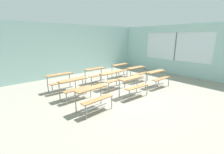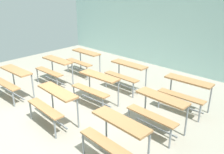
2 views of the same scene
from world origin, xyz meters
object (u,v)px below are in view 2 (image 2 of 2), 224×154
(desk_bench_r2c1, at_px, (126,71))
(desk_bench_r1c1, at_px, (96,83))
(desk_bench_r1c0, at_px, (55,66))
(desk_bench_r1c2, at_px, (158,106))
(desk_bench_r0c0, at_px, (13,77))
(desk_bench_r2c0, at_px, (84,57))
(desk_bench_r0c1, at_px, (53,100))
(desk_bench_r2c2, at_px, (186,88))
(desk_bench_r0c2, at_px, (116,132))

(desk_bench_r2c1, bearing_deg, desk_bench_r1c1, -87.46)
(desk_bench_r1c1, height_order, desk_bench_r2c1, same)
(desk_bench_r1c0, relative_size, desk_bench_r1c1, 0.99)
(desk_bench_r1c0, relative_size, desk_bench_r1c2, 0.99)
(desk_bench_r0c0, relative_size, desk_bench_r2c0, 1.01)
(desk_bench_r0c1, xyz_separation_m, desk_bench_r2c0, (-1.87, 2.43, 0.00))
(desk_bench_r1c0, height_order, desk_bench_r1c1, same)
(desk_bench_r2c2, bearing_deg, desk_bench_r0c2, -92.16)
(desk_bench_r1c1, relative_size, desk_bench_r2c0, 1.01)
(desk_bench_r0c0, xyz_separation_m, desk_bench_r1c1, (1.86, 1.21, 0.00))
(desk_bench_r2c2, bearing_deg, desk_bench_r0c0, -148.14)
(desk_bench_r2c0, relative_size, desk_bench_r2c1, 1.01)
(desk_bench_r0c2, xyz_separation_m, desk_bench_r1c1, (-1.74, 1.19, 0.00))
(desk_bench_r1c0, bearing_deg, desk_bench_r2c1, 31.11)
(desk_bench_r0c2, relative_size, desk_bench_r2c0, 1.01)
(desk_bench_r1c2, height_order, desk_bench_r2c2, same)
(desk_bench_r0c1, bearing_deg, desk_bench_r1c1, 92.59)
(desk_bench_r0c0, bearing_deg, desk_bench_r1c2, 16.85)
(desk_bench_r0c2, xyz_separation_m, desk_bench_r2c1, (-1.78, 2.38, 0.00))
(desk_bench_r0c1, bearing_deg, desk_bench_r2c0, 130.38)
(desk_bench_r1c1, height_order, desk_bench_r2c2, same)
(desk_bench_r2c1, bearing_deg, desk_bench_r0c1, -88.62)
(desk_bench_r0c1, xyz_separation_m, desk_bench_r0c2, (1.74, 0.03, 0.00))
(desk_bench_r0c0, height_order, desk_bench_r1c2, same)
(desk_bench_r0c0, height_order, desk_bench_r2c0, same)
(desk_bench_r2c0, distance_m, desk_bench_r2c1, 1.83)
(desk_bench_r0c0, height_order, desk_bench_r1c1, same)
(desk_bench_r0c1, distance_m, desk_bench_r2c1, 2.42)
(desk_bench_r0c0, distance_m, desk_bench_r1c2, 3.82)
(desk_bench_r1c2, bearing_deg, desk_bench_r2c2, 93.00)
(desk_bench_r2c0, relative_size, desk_bench_r2c2, 0.99)
(desk_bench_r0c2, bearing_deg, desk_bench_r1c2, 91.70)
(desk_bench_r2c0, bearing_deg, desk_bench_r1c1, -31.65)
(desk_bench_r1c2, bearing_deg, desk_bench_r2c0, 164.05)
(desk_bench_r0c2, xyz_separation_m, desk_bench_r1c2, (0.02, 1.22, 0.00))
(desk_bench_r0c1, xyz_separation_m, desk_bench_r1c0, (-1.84, 1.27, 0.00))
(desk_bench_r0c1, bearing_deg, desk_bench_r1c0, 147.96)
(desk_bench_r1c2, height_order, desk_bench_r2c0, same)
(desk_bench_r0c2, bearing_deg, desk_bench_r0c0, -176.94)
(desk_bench_r1c0, bearing_deg, desk_bench_r0c2, -20.49)
(desk_bench_r0c1, bearing_deg, desk_bench_r1c2, 38.19)
(desk_bench_r0c0, distance_m, desk_bench_r1c0, 1.27)
(desk_bench_r0c2, relative_size, desk_bench_r1c2, 1.01)
(desk_bench_r0c0, height_order, desk_bench_r0c2, same)
(desk_bench_r0c2, height_order, desk_bench_r2c2, same)
(desk_bench_r1c1, xyz_separation_m, desk_bench_r2c1, (-0.05, 1.19, 0.00))
(desk_bench_r0c0, xyz_separation_m, desk_bench_r0c2, (3.59, 0.02, 0.00))
(desk_bench_r0c0, relative_size, desk_bench_r2c2, 1.00)
(desk_bench_r0c2, xyz_separation_m, desk_bench_r2c2, (-0.00, 2.40, 0.00))
(desk_bench_r0c1, height_order, desk_bench_r1c0, same)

